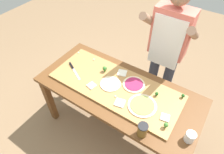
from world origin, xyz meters
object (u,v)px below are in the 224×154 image
(pizza_slice_near_left, at_px, (122,73))
(sauce_jar, at_px, (142,130))
(broccoli_floret_back_mid, at_px, (157,94))
(pizza_whole_white_garlic, at_px, (110,84))
(flour_cup, at_px, (190,137))
(pizza_slice_far_left, at_px, (92,86))
(broccoli_floret_front_right, at_px, (105,69))
(pizza_whole_pesto_green, at_px, (142,105))
(prep_table, at_px, (118,95))
(cheese_crumble_a, at_px, (116,96))
(broccoli_floret_front_left, at_px, (183,96))
(broccoli_floret_center_left, at_px, (166,125))
(cook_center, at_px, (167,46))
(cheese_crumble_c, at_px, (79,53))
(chefs_knife, at_px, (73,68))
(cheese_crumble_b, at_px, (94,59))
(pizza_whole_beet_magenta, at_px, (134,84))
(pizza_slice_near_right, at_px, (120,103))
(pizza_slice_far_right, at_px, (165,117))

(pizza_slice_near_left, distance_m, sauce_jar, 0.73)
(broccoli_floret_back_mid, bearing_deg, pizza_whole_white_garlic, -165.05)
(pizza_slice_near_left, distance_m, flour_cup, 0.94)
(pizza_slice_far_left, bearing_deg, broccoli_floret_front_right, 92.59)
(pizza_whole_white_garlic, distance_m, pizza_whole_pesto_green, 0.41)
(prep_table, relative_size, cheese_crumble_a, 135.01)
(pizza_whole_white_garlic, bearing_deg, broccoli_floret_front_left, 19.57)
(pizza_whole_white_garlic, xyz_separation_m, cheese_crumble_a, (0.14, -0.11, -0.00))
(broccoli_floret_front_right, relative_size, broccoli_floret_center_left, 1.15)
(prep_table, bearing_deg, cheese_crumble_a, -71.42)
(pizza_whole_white_garlic, bearing_deg, broccoli_floret_front_right, 141.89)
(cook_center, bearing_deg, sauce_jar, -77.62)
(broccoli_floret_back_mid, distance_m, sauce_jar, 0.44)
(broccoli_floret_front_right, distance_m, broccoli_floret_center_left, 0.89)
(pizza_slice_far_left, relative_size, cheese_crumble_c, 6.24)
(chefs_knife, bearing_deg, cheese_crumble_a, -6.67)
(pizza_whole_white_garlic, distance_m, cheese_crumble_b, 0.44)
(pizza_whole_beet_magenta, relative_size, pizza_slice_near_left, 2.38)
(cheese_crumble_a, height_order, cheese_crumble_b, cheese_crumble_b)
(broccoli_floret_front_left, relative_size, cheese_crumble_b, 3.07)
(cheese_crumble_b, height_order, flour_cup, flour_cup)
(pizza_slice_far_left, xyz_separation_m, pizza_slice_near_left, (0.17, 0.33, 0.00))
(prep_table, relative_size, chefs_knife, 6.16)
(pizza_slice_far_left, xyz_separation_m, pizza_slice_near_right, (0.36, -0.03, 0.00))
(pizza_whole_pesto_green, bearing_deg, broccoli_floret_center_left, -18.92)
(pizza_whole_pesto_green, distance_m, cheese_crumble_c, 1.06)
(pizza_slice_far_left, height_order, pizza_slice_far_right, same)
(pizza_slice_far_right, relative_size, cheese_crumble_a, 6.14)
(cheese_crumble_a, bearing_deg, pizza_whole_beet_magenta, 72.94)
(broccoli_floret_back_mid, xyz_separation_m, cook_center, (-0.15, 0.57, 0.16))
(pizza_slice_near_left, bearing_deg, sauce_jar, -45.31)
(pizza_slice_far_right, distance_m, flour_cup, 0.26)
(pizza_whole_pesto_green, distance_m, cheese_crumble_a, 0.27)
(pizza_whole_beet_magenta, distance_m, broccoli_floret_front_left, 0.50)
(prep_table, xyz_separation_m, cheese_crumble_a, (0.04, -0.12, 0.13))
(pizza_slice_far_right, bearing_deg, chefs_knife, 178.54)
(pizza_whole_white_garlic, bearing_deg, cheese_crumble_a, -39.39)
(chefs_knife, distance_m, sauce_jar, 1.05)
(broccoli_floret_center_left, height_order, cheese_crumble_c, broccoli_floret_center_left)
(pizza_slice_far_left, distance_m, broccoli_floret_center_left, 0.83)
(prep_table, bearing_deg, pizza_slice_near_right, -54.32)
(flour_cup, bearing_deg, sauce_jar, -154.02)
(prep_table, height_order, cook_center, cook_center)
(chefs_knife, distance_m, broccoli_floret_front_right, 0.36)
(pizza_slice_far_right, distance_m, broccoli_floret_center_left, 0.10)
(broccoli_floret_front_left, distance_m, sauce_jar, 0.58)
(pizza_slice_near_right, xyz_separation_m, cheese_crumble_c, (-0.83, 0.37, 0.00))
(pizza_slice_near_left, bearing_deg, prep_table, -68.59)
(broccoli_floret_back_mid, height_order, cheese_crumble_b, broccoli_floret_back_mid)
(cheese_crumble_b, xyz_separation_m, sauce_jar, (0.91, -0.53, 0.04))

